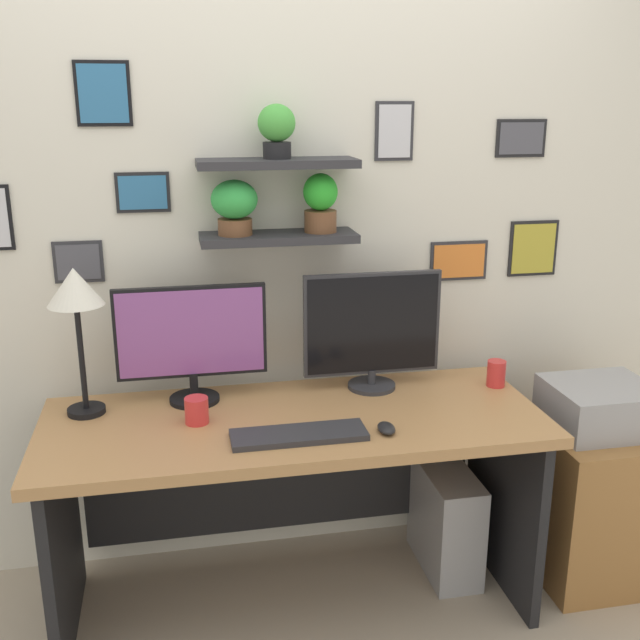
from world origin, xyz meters
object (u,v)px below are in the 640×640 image
(pen_cup, at_px, (496,373))
(coffee_mug, at_px, (197,410))
(monitor_right, at_px, (372,329))
(computer_mouse, at_px, (386,428))
(desk, at_px, (292,463))
(keyboard, at_px, (299,435))
(drawer_cabinet, at_px, (590,499))
(printer, at_px, (601,406))
(computer_tower_right, at_px, (446,519))
(monitor_left, at_px, (192,339))
(desk_lamp, at_px, (76,298))

(pen_cup, bearing_deg, coffee_mug, -174.05)
(monitor_right, height_order, computer_mouse, monitor_right)
(desk, height_order, keyboard, keyboard)
(desk, height_order, drawer_cabinet, desk)
(printer, bearing_deg, drawer_cabinet, 0.00)
(pen_cup, bearing_deg, desk, -174.39)
(desk, bearing_deg, monitor_right, 25.94)
(drawer_cabinet, height_order, computer_tower_right, drawer_cabinet)
(keyboard, xyz_separation_m, coffee_mug, (-0.32, 0.18, 0.04))
(keyboard, xyz_separation_m, computer_mouse, (0.29, -0.02, 0.01))
(monitor_right, height_order, drawer_cabinet, monitor_right)
(drawer_cabinet, xyz_separation_m, printer, (0.00, 0.00, 0.39))
(monitor_left, distance_m, computer_mouse, 0.76)
(monitor_right, bearing_deg, coffee_mug, -163.14)
(desk, height_order, desk_lamp, desk_lamp)
(computer_mouse, bearing_deg, monitor_right, 82.05)
(computer_mouse, distance_m, printer, 0.91)
(keyboard, bearing_deg, coffee_mug, 150.27)
(keyboard, distance_m, computer_mouse, 0.29)
(computer_tower_right, bearing_deg, printer, -11.99)
(desk_lamp, distance_m, pen_cup, 1.55)
(keyboard, relative_size, desk_lamp, 0.85)
(computer_mouse, distance_m, computer_tower_right, 0.71)
(monitor_right, relative_size, keyboard, 1.17)
(desk, bearing_deg, desk_lamp, 170.46)
(coffee_mug, bearing_deg, printer, -1.00)
(coffee_mug, bearing_deg, monitor_right, 16.86)
(drawer_cabinet, xyz_separation_m, computer_tower_right, (-0.55, 0.12, -0.10))
(monitor_right, height_order, pen_cup, monitor_right)
(coffee_mug, bearing_deg, keyboard, -29.73)
(computer_mouse, height_order, printer, same)
(computer_tower_right, bearing_deg, keyboard, -156.71)
(pen_cup, bearing_deg, printer, -21.63)
(computer_mouse, xyz_separation_m, pen_cup, (0.52, 0.32, 0.04))
(keyboard, bearing_deg, computer_mouse, -3.45)
(desk, relative_size, desk_lamp, 3.33)
(drawer_cabinet, bearing_deg, pen_cup, 158.37)
(desk_lamp, height_order, computer_tower_right, desk_lamp)
(monitor_right, distance_m, coffee_mug, 0.72)
(computer_mouse, bearing_deg, keyboard, 176.55)
(desk, distance_m, printer, 1.17)
(drawer_cabinet, relative_size, computer_tower_right, 1.46)
(computer_tower_right, bearing_deg, pen_cup, 8.70)
(monitor_left, distance_m, keyboard, 0.54)
(keyboard, bearing_deg, desk, 86.72)
(pen_cup, bearing_deg, monitor_left, 175.82)
(monitor_right, bearing_deg, desk_lamp, -177.63)
(keyboard, relative_size, drawer_cabinet, 0.72)
(monitor_right, distance_m, computer_tower_right, 0.83)
(coffee_mug, relative_size, drawer_cabinet, 0.15)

